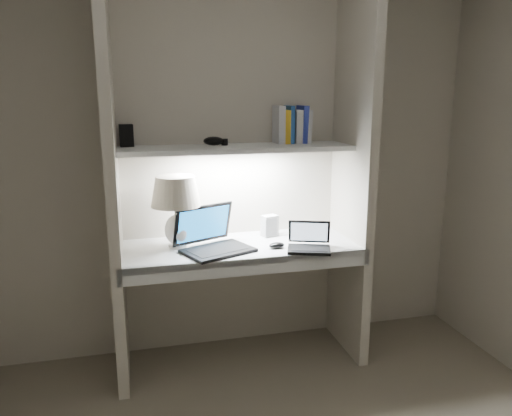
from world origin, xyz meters
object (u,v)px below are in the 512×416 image
object	(u,v)px
laptop_main	(212,240)
laptop_netbook	(309,243)
speaker	(270,226)
book_row	(292,125)
table_lamp	(176,200)

from	to	relation	value
laptop_main	laptop_netbook	distance (m)	0.57
laptop_main	speaker	world-z (taller)	laptop_main
speaker	book_row	xyz separation A→B (m)	(0.16, 0.05, 0.64)
table_lamp	laptop_main	xyz separation A→B (m)	(0.20, -0.10, -0.23)
laptop_main	laptop_netbook	world-z (taller)	laptop_main
laptop_netbook	book_row	bearing A→B (deg)	108.90
laptop_netbook	speaker	world-z (taller)	laptop_netbook
table_lamp	speaker	world-z (taller)	table_lamp
laptop_netbook	speaker	bearing A→B (deg)	134.70
laptop_netbook	speaker	size ratio (longest dim) A/B	2.22
book_row	laptop_netbook	bearing A→B (deg)	-90.77
table_lamp	laptop_main	bearing A→B (deg)	-27.09
table_lamp	speaker	distance (m)	0.65
laptop_netbook	table_lamp	bearing A→B (deg)	-177.38
table_lamp	speaker	size ratio (longest dim) A/B	3.13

